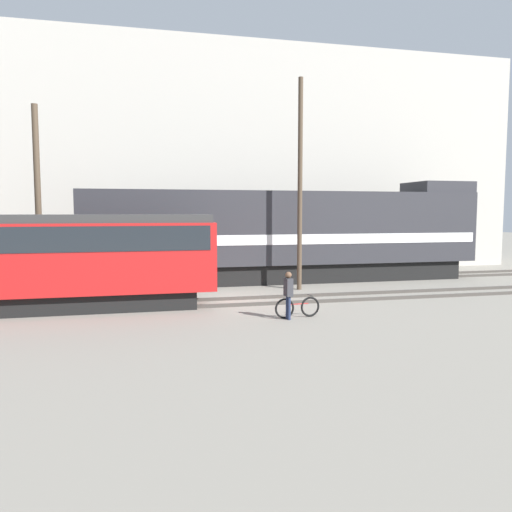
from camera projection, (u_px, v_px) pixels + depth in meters
name	position (u px, v px, depth m)	size (l,w,h in m)	color
ground_plane	(225.00, 300.00, 20.73)	(120.00, 120.00, 0.00)	gray
track_near	(228.00, 302.00, 19.98)	(60.00, 1.50, 0.14)	#47423D
track_far	(209.00, 282.00, 25.40)	(60.00, 1.51, 0.14)	#47423D
building_backdrop	(192.00, 161.00, 31.95)	(41.90, 6.00, 13.85)	#B7B2A8
freight_locomotive	(288.00, 235.00, 26.16)	(20.63, 3.04, 5.30)	black
streetcar	(47.00, 256.00, 18.25)	(12.22, 2.54, 3.57)	black
bicycle	(297.00, 307.00, 17.30)	(1.67, 0.44, 0.77)	black
person	(288.00, 291.00, 16.97)	(0.25, 0.38, 1.64)	#232D4C
utility_pole_left	(38.00, 203.00, 20.62)	(0.26, 0.26, 8.05)	#4C3D2D
utility_pole_center	(300.00, 185.00, 23.16)	(0.22, 0.22, 9.79)	#4C3D2D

